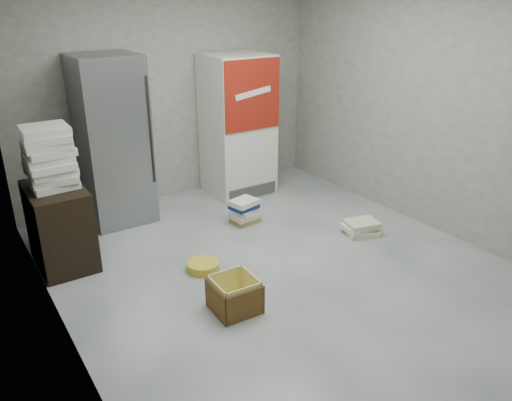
{
  "coord_description": "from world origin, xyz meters",
  "views": [
    {
      "loc": [
        -2.55,
        -3.3,
        2.48
      ],
      "look_at": [
        0.09,
        0.7,
        0.49
      ],
      "focal_mm": 35.0,
      "sensor_mm": 36.0,
      "label": 1
    }
  ],
  "objects_px": {
    "cardboard_box": "(235,297)",
    "coke_cooler": "(238,125)",
    "steel_fridge": "(113,141)",
    "wood_shelf": "(60,226)",
    "phonebook_stack_main": "(244,211)"
  },
  "relations": [
    {
      "from": "steel_fridge",
      "to": "phonebook_stack_main",
      "type": "distance_m",
      "value": 1.69
    },
    {
      "from": "steel_fridge",
      "to": "coke_cooler",
      "type": "xyz_separation_m",
      "value": [
        1.65,
        -0.01,
        -0.05
      ]
    },
    {
      "from": "cardboard_box",
      "to": "steel_fridge",
      "type": "bearing_deg",
      "value": 96.09
    },
    {
      "from": "coke_cooler",
      "to": "wood_shelf",
      "type": "relative_size",
      "value": 2.25
    },
    {
      "from": "steel_fridge",
      "to": "cardboard_box",
      "type": "height_order",
      "value": "steel_fridge"
    },
    {
      "from": "coke_cooler",
      "to": "phonebook_stack_main",
      "type": "xyz_separation_m",
      "value": [
        -0.49,
        -0.93,
        -0.75
      ]
    },
    {
      "from": "phonebook_stack_main",
      "to": "steel_fridge",
      "type": "bearing_deg",
      "value": 128.63
    },
    {
      "from": "coke_cooler",
      "to": "phonebook_stack_main",
      "type": "relative_size",
      "value": 4.74
    },
    {
      "from": "steel_fridge",
      "to": "wood_shelf",
      "type": "bearing_deg",
      "value": -138.69
    },
    {
      "from": "phonebook_stack_main",
      "to": "wood_shelf",
      "type": "bearing_deg",
      "value": 161.64
    },
    {
      "from": "cardboard_box",
      "to": "coke_cooler",
      "type": "bearing_deg",
      "value": 59.8
    },
    {
      "from": "steel_fridge",
      "to": "cardboard_box",
      "type": "xyz_separation_m",
      "value": [
        0.16,
        -2.36,
        -0.83
      ]
    },
    {
      "from": "wood_shelf",
      "to": "cardboard_box",
      "type": "xyz_separation_m",
      "value": [
        0.99,
        -1.63,
        -0.28
      ]
    },
    {
      "from": "wood_shelf",
      "to": "steel_fridge",
      "type": "bearing_deg",
      "value": 41.31
    },
    {
      "from": "wood_shelf",
      "to": "phonebook_stack_main",
      "type": "distance_m",
      "value": 2.01
    }
  ]
}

